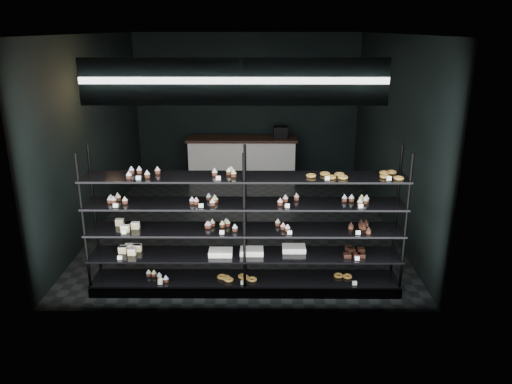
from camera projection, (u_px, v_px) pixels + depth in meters
room at (243, 133)px, 8.43m from camera, size 5.01×6.01×3.20m
display_shelf at (243, 246)px, 6.41m from camera, size 4.00×0.50×1.91m
signage at (234, 82)px, 5.29m from camera, size 3.30×0.05×0.50m
pendant_lamp at (107, 88)px, 7.30m from camera, size 0.29×0.29×0.88m
service_counter at (243, 159)px, 11.15m from camera, size 2.43×0.65×1.23m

